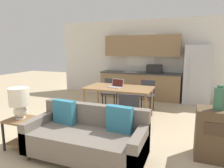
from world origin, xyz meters
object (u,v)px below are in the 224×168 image
couch (88,137)px  table_lamp (19,100)px  side_table (22,128)px  refrigerator (197,75)px  dining_chair_far_left (110,91)px  dining_chair_near_right (130,110)px  laptop (116,85)px  dining_table (119,90)px  vase (220,98)px  dining_chair_far_right (147,93)px

couch → table_lamp: (-1.22, -0.11, 0.50)m
table_lamp → side_table: bearing=-23.8°
couch → side_table: (-1.19, -0.13, 0.01)m
refrigerator → dining_chair_far_left: 2.75m
refrigerator → dining_chair_far_left: size_ratio=2.17×
dining_chair_far_left → dining_chair_near_right: 1.90m
side_table → laptop: size_ratio=1.42×
dining_table → laptop: bearing=-165.6°
table_lamp → vase: 3.17m
refrigerator → dining_chair_far_right: bearing=-134.4°
vase → dining_chair_near_right: bearing=163.3°
dining_chair_far_right → refrigerator: bearing=49.8°
table_lamp → dining_table: bearing=62.7°
couch → table_lamp: table_lamp is taller
refrigerator → dining_table: (-1.81, -2.15, -0.20)m
laptop → side_table: bearing=-103.6°
side_table → table_lamp: table_lamp is taller
table_lamp → dining_chair_far_left: bearing=79.3°
dining_chair_far_left → table_lamp: bearing=-108.6°
couch → vase: bearing=19.6°
vase → laptop: (-2.08, 1.25, -0.15)m
side_table → vase: (3.05, 0.79, 0.62)m
vase → dining_chair_far_left: 3.29m
refrigerator → couch: size_ratio=0.99×
dining_table → table_lamp: 2.31m
refrigerator → vase: 3.43m
dining_chair_far_left → laptop: bearing=-66.8°
dining_chair_far_left → dining_chair_far_right: (1.05, 0.07, 0.00)m
refrigerator → dining_chair_far_right: size_ratio=2.17×
vase → laptop: size_ratio=1.01×
dining_table → table_lamp: table_lamp is taller
table_lamp → couch: bearing=5.4°
dining_chair_far_left → laptop: size_ratio=2.29×
couch → laptop: (-0.22, 1.92, 0.48)m
couch → vase: (1.86, 0.66, 0.63)m
refrigerator → dining_chair_near_right: (-1.29, -2.97, -0.42)m
table_lamp → dining_chair_near_right: 2.03m
dining_table → dining_chair_far_left: dining_chair_far_left is taller
side_table → laptop: bearing=64.5°
table_lamp → dining_chair_near_right: bearing=37.8°
dining_table → couch: 1.97m
refrigerator → dining_chair_far_right: 1.89m
vase → dining_chair_far_left: size_ratio=0.44×
dining_chair_far_right → dining_table: bearing=-117.9°
dining_chair_near_right → dining_table: bearing=-63.9°
dining_table → dining_chair_far_right: 1.01m
refrigerator → vase: bearing=-86.6°
side_table → laptop: 2.31m
dining_table → vase: vase is taller
dining_chair_far_right → couch: bearing=-93.2°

